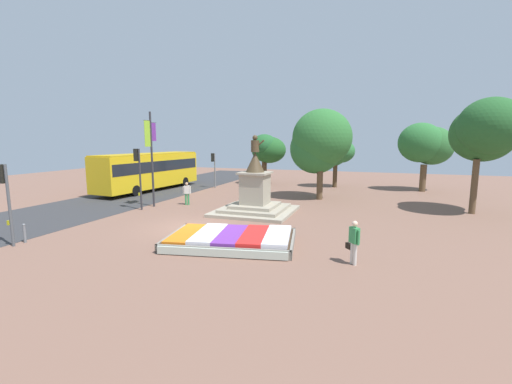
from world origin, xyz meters
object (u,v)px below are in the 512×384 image
at_px(kerb_bollard_mid_a, 24,233).
at_px(city_bus, 149,169).
at_px(pedestrian_near_planter, 187,192).
at_px(traffic_light_near_crossing, 6,190).
at_px(flower_planter, 232,239).
at_px(statue_monument, 255,196).
at_px(traffic_light_far_corner, 214,164).
at_px(traffic_light_mid_block, 138,168).
at_px(pedestrian_with_handbag, 354,240).
at_px(banner_pole, 152,155).

bearing_deg(kerb_bollard_mid_a, city_bus, 107.15).
xyz_separation_m(pedestrian_near_planter, kerb_bollard_mid_a, (-2.15, -10.43, -0.47)).
bearing_deg(kerb_bollard_mid_a, traffic_light_near_crossing, -96.79).
height_order(flower_planter, statue_monument, statue_monument).
bearing_deg(pedestrian_near_planter, city_bus, 143.44).
bearing_deg(city_bus, traffic_light_far_corner, 35.49).
relative_size(traffic_light_mid_block, city_bus, 0.35).
relative_size(city_bus, pedestrian_with_handbag, 6.97).
relative_size(flower_planter, traffic_light_mid_block, 1.52).
distance_m(pedestrian_near_planter, kerb_bollard_mid_a, 10.66).
relative_size(statue_monument, banner_pole, 0.76).
bearing_deg(traffic_light_mid_block, flower_planter, -29.67).
bearing_deg(traffic_light_mid_block, kerb_bollard_mid_a, -90.80).
xyz_separation_m(banner_pole, pedestrian_near_planter, (1.86, 1.33, -2.65)).
distance_m(flower_planter, traffic_light_far_corner, 18.59).
distance_m(traffic_light_far_corner, city_bus, 5.94).
height_order(flower_planter, banner_pole, banner_pole).
bearing_deg(city_bus, traffic_light_near_crossing, -73.65).
relative_size(traffic_light_near_crossing, traffic_light_mid_block, 0.88).
bearing_deg(flower_planter, banner_pole, 144.11).
bearing_deg(banner_pole, traffic_light_mid_block, -98.01).
bearing_deg(traffic_light_mid_block, city_bus, 122.50).
height_order(banner_pole, pedestrian_near_planter, banner_pole).
bearing_deg(pedestrian_with_handbag, city_bus, 144.49).
bearing_deg(kerb_bollard_mid_a, traffic_light_far_corner, 89.95).
bearing_deg(statue_monument, flower_planter, -78.92).
height_order(flower_planter, pedestrian_near_planter, pedestrian_near_planter).
height_order(city_bus, pedestrian_near_planter, city_bus).
xyz_separation_m(pedestrian_with_handbag, kerb_bollard_mid_a, (-14.12, -2.09, -0.47)).
xyz_separation_m(flower_planter, statue_monument, (-1.31, 6.70, 0.83)).
height_order(traffic_light_near_crossing, banner_pole, banner_pole).
distance_m(flower_planter, traffic_light_near_crossing, 9.87).
bearing_deg(banner_pole, statue_monument, 3.51).
xyz_separation_m(traffic_light_far_corner, kerb_bollard_mid_a, (-0.02, -19.03, -1.89)).
relative_size(statue_monument, traffic_light_near_crossing, 1.37).
bearing_deg(flower_planter, traffic_light_far_corner, 118.81).
bearing_deg(banner_pole, kerb_bollard_mid_a, -91.78).
xyz_separation_m(traffic_light_mid_block, pedestrian_near_planter, (2.04, 2.56, -1.82)).
distance_m(traffic_light_near_crossing, traffic_light_mid_block, 8.44).
bearing_deg(banner_pole, city_bus, 128.11).
height_order(flower_planter, city_bus, city_bus).
height_order(statue_monument, pedestrian_near_planter, statue_monument).
xyz_separation_m(statue_monument, city_bus, (-12.42, 6.04, 0.88)).
bearing_deg(city_bus, kerb_bollard_mid_a, -72.85).
bearing_deg(banner_pole, pedestrian_with_handbag, -26.88).
distance_m(traffic_light_far_corner, pedestrian_near_planter, 8.98).
xyz_separation_m(traffic_light_mid_block, pedestrian_with_handbag, (14.01, -5.78, -1.82)).
xyz_separation_m(traffic_light_near_crossing, pedestrian_with_handbag, (14.18, 2.66, -1.52)).
height_order(traffic_light_mid_block, pedestrian_near_planter, traffic_light_mid_block).
xyz_separation_m(traffic_light_far_corner, city_bus, (-4.83, -3.44, -0.40)).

